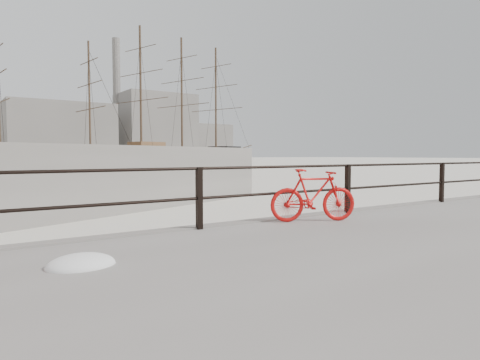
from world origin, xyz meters
TOP-DOWN VIEW (x-y plane):
  - ground at (0.00, 0.00)m, footprint 400.00×400.00m
  - guardrail at (0.00, -0.15)m, footprint 28.00×0.10m
  - bicycle at (-4.92, -0.61)m, footprint 1.53×0.87m
  - barque_black at (39.16, 91.90)m, footprint 59.68×34.27m
  - schooner_mid at (3.91, 71.87)m, footprint 33.21×16.99m
  - industrial_west at (20.00, 140.00)m, footprint 32.00×18.00m
  - industrial_mid at (55.00, 145.00)m, footprint 26.00×20.00m
  - industrial_east at (78.00, 150.00)m, footprint 20.00×16.00m
  - smokestack at (42.00, 150.00)m, footprint 2.80×2.80m

SIDE VIEW (x-z plane):
  - ground at x=0.00m, z-range 0.00..0.00m
  - barque_black at x=39.16m, z-range -16.17..16.17m
  - schooner_mid at x=3.91m, z-range -11.34..11.34m
  - bicycle at x=-4.92m, z-range 0.35..1.30m
  - guardrail at x=0.00m, z-range 0.35..1.35m
  - industrial_east at x=78.00m, z-range 0.00..14.00m
  - industrial_west at x=20.00m, z-range 0.00..18.00m
  - industrial_mid at x=55.00m, z-range 0.00..24.00m
  - smokestack at x=42.00m, z-range 0.00..44.00m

